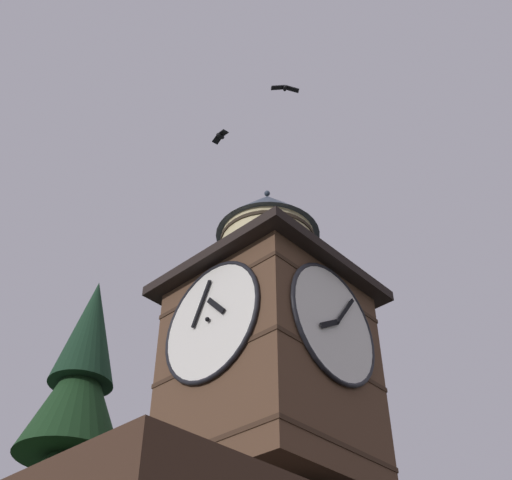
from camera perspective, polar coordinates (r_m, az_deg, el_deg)
clock_tower at (r=15.14m, az=1.18°, el=-8.83°), size 4.31×4.31×8.24m
flying_bird_high at (r=17.60m, az=2.55°, el=13.06°), size 0.65×0.57×0.13m
flying_bird_low at (r=18.55m, az=-3.13°, el=9.03°), size 0.28×0.60×0.15m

